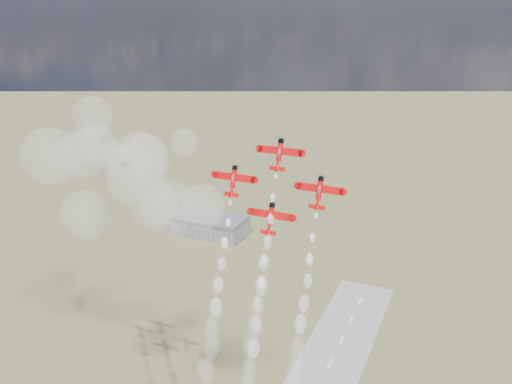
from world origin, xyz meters
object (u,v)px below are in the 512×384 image
object	(u,v)px
plane_left	(233,180)
plane_right	(319,192)
plane_lead	(279,154)
hangar	(210,225)
plane_slot	(270,218)

from	to	relation	value
plane_left	plane_right	world-z (taller)	same
plane_lead	plane_left	xyz separation A→B (m)	(-13.35, -3.26, -8.76)
hangar	plane_left	bearing A→B (deg)	-59.41
hangar	plane_left	xyz separation A→B (m)	(104.08, -176.05, 100.44)
plane_right	plane_lead	bearing A→B (deg)	166.27
plane_right	plane_slot	xyz separation A→B (m)	(-13.35, -3.26, -8.76)
plane_lead	plane_slot	xyz separation A→B (m)	(0.00, -6.53, -17.52)
hangar	plane_right	bearing A→B (deg)	-53.39
plane_right	plane_slot	bearing A→B (deg)	-166.27
plane_slot	plane_right	bearing A→B (deg)	13.73
plane_right	plane_left	bearing A→B (deg)	180.00
hangar	plane_lead	world-z (taller)	plane_lead
plane_left	plane_slot	distance (m)	16.30
plane_right	plane_slot	world-z (taller)	plane_right
hangar	plane_left	distance (m)	227.85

